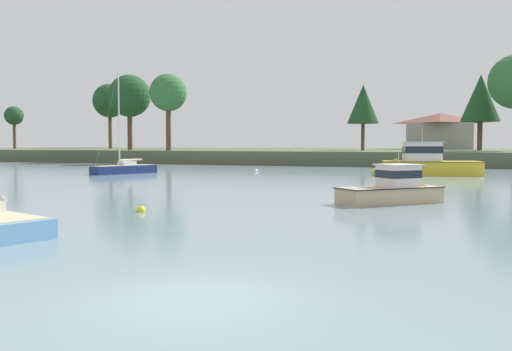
# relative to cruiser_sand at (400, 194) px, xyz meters

# --- Properties ---
(ground_plane) EXTENTS (414.20, 414.20, 0.00)m
(ground_plane) POSITION_rel_cruiser_sand_xyz_m (-2.20, -20.46, -0.45)
(ground_plane) COLOR gray
(far_shore_bank) EXTENTS (186.39, 54.20, 1.98)m
(far_shore_bank) POSITION_rel_cruiser_sand_xyz_m (-2.20, 71.60, 0.54)
(far_shore_bank) COLOR #4C563D
(far_shore_bank) RESTS_ON ground
(cruiser_sand) EXTENTS (5.97, 5.89, 3.64)m
(cruiser_sand) POSITION_rel_cruiser_sand_xyz_m (0.00, 0.00, 0.00)
(cruiser_sand) COLOR tan
(cruiser_sand) RESTS_ON ground
(sailboat_navy) EXTENTS (4.34, 7.30, 11.05)m
(sailboat_navy) POSITION_rel_cruiser_sand_xyz_m (-29.69, 19.60, -0.21)
(sailboat_navy) COLOR navy
(sailboat_navy) RESTS_ON ground
(cruiser_yellow) EXTENTS (11.09, 5.23, 5.82)m
(cruiser_yellow) POSITION_rel_cruiser_sand_xyz_m (-0.62, 27.01, 0.32)
(cruiser_yellow) COLOR gold
(cruiser_yellow) RESTS_ON ground
(mooring_buoy_white) EXTENTS (0.47, 0.47, 0.52)m
(mooring_buoy_white) POSITION_rel_cruiser_sand_xyz_m (-18.06, 27.66, -0.37)
(mooring_buoy_white) COLOR white
(mooring_buoy_white) RESTS_ON ground
(mooring_buoy_yellow) EXTENTS (0.42, 0.42, 0.47)m
(mooring_buoy_yellow) POSITION_rel_cruiser_sand_xyz_m (-10.95, -8.10, -0.38)
(mooring_buoy_yellow) COLOR yellow
(mooring_buoy_yellow) RESTS_ON ground
(shore_tree_right_mid) EXTENTS (5.80, 5.80, 11.88)m
(shore_tree_right_mid) POSITION_rel_cruiser_sand_xyz_m (-39.61, 47.46, 10.39)
(shore_tree_right_mid) COLOR brown
(shore_tree_right_mid) RESTS_ON far_shore_bank
(shore_tree_far_left) EXTENTS (7.06, 7.06, 12.58)m
(shore_tree_far_left) POSITION_rel_cruiser_sand_xyz_m (-49.12, 51.55, 10.51)
(shore_tree_far_left) COLOR brown
(shore_tree_far_left) RESTS_ON far_shore_bank
(shore_tree_center_right) EXTENTS (6.15, 6.15, 12.11)m
(shore_tree_center_right) POSITION_rel_cruiser_sand_xyz_m (6.06, 66.73, 9.81)
(shore_tree_center_right) COLOR brown
(shore_tree_center_right) RESTS_ON far_shore_bank
(shore_tree_inland_a) EXTENTS (3.65, 3.65, 8.36)m
(shore_tree_inland_a) POSITION_rel_cruiser_sand_xyz_m (-79.31, 57.90, 7.93)
(shore_tree_inland_a) COLOR brown
(shore_tree_inland_a) RESTS_ON far_shore_bank
(shore_tree_left_mid) EXTENTS (6.94, 6.94, 13.34)m
(shore_tree_left_mid) POSITION_rel_cruiser_sand_xyz_m (-64.99, 69.25, 11.33)
(shore_tree_left_mid) COLOR brown
(shore_tree_left_mid) RESTS_ON far_shore_bank
(shore_tree_left) EXTENTS (4.96, 4.96, 10.31)m
(shore_tree_left) POSITION_rel_cruiser_sand_xyz_m (-11.32, 58.68, 8.75)
(shore_tree_left) COLOR brown
(shore_tree_left) RESTS_ON far_shore_bank
(cottage_hillside) EXTENTS (12.59, 9.74, 6.74)m
(cottage_hillside) POSITION_rel_cruiser_sand_xyz_m (-0.43, 81.12, 5.01)
(cottage_hillside) COLOR #9E998E
(cottage_hillside) RESTS_ON far_shore_bank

